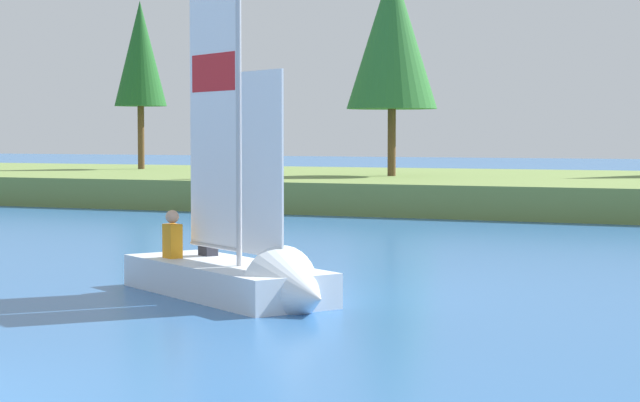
{
  "coord_description": "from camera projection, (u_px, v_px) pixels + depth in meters",
  "views": [
    {
      "loc": [
        7.62,
        -7.14,
        2.36
      ],
      "look_at": [
        -0.06,
        10.96,
        1.2
      ],
      "focal_mm": 65.05,
      "sensor_mm": 36.0,
      "label": 1
    }
  ],
  "objects": [
    {
      "name": "shore_bank",
      "position": [
        556.0,
        191.0,
        37.67
      ],
      "size": [
        80.0,
        14.6,
        0.93
      ],
      "primitive_type": "cube",
      "color": "olive",
      "rests_on": "ground"
    },
    {
      "name": "shoreline_tree_left",
      "position": [
        140.0,
        54.0,
        45.55
      ],
      "size": [
        2.05,
        2.05,
        6.62
      ],
      "color": "brown",
      "rests_on": "shore_bank"
    },
    {
      "name": "shoreline_tree_midleft",
      "position": [
        392.0,
        36.0,
        38.19
      ],
      "size": [
        3.01,
        3.01,
        7.04
      ],
      "color": "brown",
      "rests_on": "shore_bank"
    },
    {
      "name": "sailboat",
      "position": [
        248.0,
        270.0,
        16.18
      ],
      "size": [
        4.39,
        3.44,
        6.18
      ],
      "rotation": [
        0.0,
        0.0,
        -0.56
      ],
      "color": "silver",
      "rests_on": "ground"
    }
  ]
}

